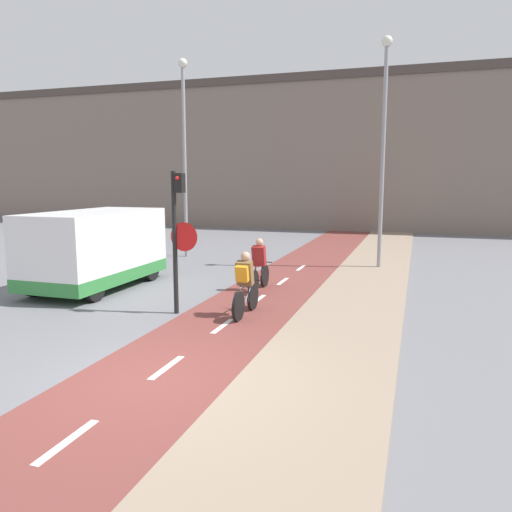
{
  "coord_description": "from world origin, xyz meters",
  "views": [
    {
      "loc": [
        3.87,
        -6.59,
        3.12
      ],
      "look_at": [
        0.0,
        5.33,
        1.2
      ],
      "focal_mm": 35.0,
      "sensor_mm": 36.0,
      "label": 1
    }
  ],
  "objects_px": {
    "street_lamp_sidewalk": "(384,132)",
    "van": "(96,250)",
    "cyclist_near": "(245,286)",
    "cyclist_far": "(259,267)",
    "street_lamp_far": "(184,140)",
    "traffic_light_pole": "(178,227)"
  },
  "relations": [
    {
      "from": "street_lamp_sidewalk",
      "to": "van",
      "type": "bearing_deg",
      "value": -142.06
    },
    {
      "from": "cyclist_near",
      "to": "cyclist_far",
      "type": "height_order",
      "value": "cyclist_near"
    },
    {
      "from": "street_lamp_sidewalk",
      "to": "cyclist_near",
      "type": "xyz_separation_m",
      "value": [
        -2.45,
        -7.46,
        -4.01
      ]
    },
    {
      "from": "street_lamp_far",
      "to": "cyclist_far",
      "type": "xyz_separation_m",
      "value": [
        4.8,
        -5.22,
        -4.01
      ]
    },
    {
      "from": "street_lamp_sidewalk",
      "to": "van",
      "type": "height_order",
      "value": "street_lamp_sidewalk"
    },
    {
      "from": "traffic_light_pole",
      "to": "cyclist_near",
      "type": "height_order",
      "value": "traffic_light_pole"
    },
    {
      "from": "cyclist_far",
      "to": "van",
      "type": "xyz_separation_m",
      "value": [
        -4.62,
        -1.08,
        0.43
      ]
    },
    {
      "from": "street_lamp_far",
      "to": "cyclist_near",
      "type": "bearing_deg",
      "value": -56.06
    },
    {
      "from": "traffic_light_pole",
      "to": "street_lamp_sidewalk",
      "type": "relative_size",
      "value": 0.42
    },
    {
      "from": "traffic_light_pole",
      "to": "van",
      "type": "distance_m",
      "value": 4.12
    },
    {
      "from": "traffic_light_pole",
      "to": "cyclist_near",
      "type": "relative_size",
      "value": 1.96
    },
    {
      "from": "street_lamp_far",
      "to": "cyclist_near",
      "type": "relative_size",
      "value": 4.6
    },
    {
      "from": "street_lamp_far",
      "to": "van",
      "type": "xyz_separation_m",
      "value": [
        0.18,
        -6.31,
        -3.58
      ]
    },
    {
      "from": "traffic_light_pole",
      "to": "street_lamp_far",
      "type": "relative_size",
      "value": 0.43
    },
    {
      "from": "street_lamp_sidewalk",
      "to": "cyclist_far",
      "type": "height_order",
      "value": "street_lamp_sidewalk"
    },
    {
      "from": "street_lamp_far",
      "to": "cyclist_far",
      "type": "distance_m",
      "value": 8.15
    },
    {
      "from": "cyclist_near",
      "to": "street_lamp_far",
      "type": "bearing_deg",
      "value": 123.94
    },
    {
      "from": "street_lamp_far",
      "to": "cyclist_near",
      "type": "height_order",
      "value": "street_lamp_far"
    },
    {
      "from": "cyclist_near",
      "to": "traffic_light_pole",
      "type": "bearing_deg",
      "value": -170.56
    },
    {
      "from": "traffic_light_pole",
      "to": "van",
      "type": "height_order",
      "value": "traffic_light_pole"
    },
    {
      "from": "traffic_light_pole",
      "to": "street_lamp_far",
      "type": "distance_m",
      "value": 9.33
    },
    {
      "from": "traffic_light_pole",
      "to": "street_lamp_far",
      "type": "bearing_deg",
      "value": 114.76
    }
  ]
}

